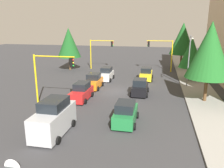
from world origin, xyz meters
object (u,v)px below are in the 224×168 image
at_px(tree_opposite_side, 69,43).
at_px(car_yellow, 146,74).
at_px(tree_roadside_far, 183,38).
at_px(car_black, 140,87).
at_px(tree_roadside_near, 210,50).
at_px(car_white, 106,74).
at_px(traffic_signal_far_left, 162,49).
at_px(car_green, 126,113).
at_px(traffic_signal_far_right, 100,49).
at_px(street_lamp_curbside, 189,56).
at_px(traffic_signal_near_right, 51,70).
at_px(car_orange, 94,82).
at_px(tree_roadside_mid, 192,53).
at_px(car_red, 82,92).
at_px(delivery_van_silver, 54,118).

distance_m(tree_opposite_side, car_yellow, 15.89).
relative_size(tree_roadside_far, car_black, 2.34).
height_order(tree_roadside_near, car_white, tree_roadside_near).
xyz_separation_m(traffic_signal_far_left, car_green, (23.31, -2.95, -3.09)).
distance_m(traffic_signal_far_right, tree_opposite_side, 5.81).
height_order(traffic_signal_far_right, car_yellow, traffic_signal_far_right).
bearing_deg(car_yellow, street_lamp_curbside, 59.13).
bearing_deg(car_green, tree_roadside_near, 133.27).
relative_size(tree_roadside_near, car_yellow, 2.18).
distance_m(traffic_signal_near_right, tree_roadside_far, 28.44).
relative_size(traffic_signal_near_right, car_orange, 1.39).
bearing_deg(traffic_signal_far_left, tree_roadside_near, 16.73).
bearing_deg(street_lamp_curbside, traffic_signal_far_left, -161.34).
xyz_separation_m(traffic_signal_near_right, tree_roadside_near, (-4.00, 16.14, 1.95)).
distance_m(street_lamp_curbside, tree_roadside_mid, 4.46).
height_order(car_red, car_orange, same).
relative_size(car_black, car_yellow, 0.93).
distance_m(traffic_signal_far_right, car_orange, 13.67).
distance_m(traffic_signal_far_left, car_yellow, 7.95).
distance_m(car_black, car_red, 7.13).
bearing_deg(tree_roadside_far, car_white, -44.24).
bearing_deg(car_orange, traffic_signal_near_right, -19.92).
bearing_deg(car_black, car_green, -3.22).
bearing_deg(traffic_signal_far_right, car_orange, 10.96).
height_order(delivery_van_silver, car_yellow, delivery_van_silver).
height_order(tree_opposite_side, car_yellow, tree_opposite_side).
relative_size(car_white, car_black, 1.02).
xyz_separation_m(tree_roadside_near, delivery_van_silver, (10.35, -12.96, -4.44)).
bearing_deg(car_black, car_white, -138.17).
bearing_deg(tree_roadside_mid, traffic_signal_near_right, -48.16).
height_order(traffic_signal_far_left, tree_roadside_mid, tree_roadside_mid).
relative_size(tree_roadside_far, car_white, 2.30).
height_order(traffic_signal_near_right, car_black, traffic_signal_near_right).
bearing_deg(car_green, street_lamp_curbside, 153.43).
distance_m(tree_roadside_far, car_red, 25.84).
xyz_separation_m(traffic_signal_far_right, car_white, (8.33, 3.17, -3.01)).
bearing_deg(delivery_van_silver, tree_opposite_side, -160.67).
bearing_deg(tree_roadside_near, car_white, -120.54).
relative_size(traffic_signal_far_right, car_red, 1.33).
height_order(traffic_signal_far_right, street_lamp_curbside, street_lamp_curbside).
xyz_separation_m(tree_roadside_far, car_white, (12.33, -12.00, -4.82)).
height_order(traffic_signal_near_right, traffic_signal_far_right, traffic_signal_far_right).
distance_m(tree_roadside_far, car_white, 17.87).
relative_size(traffic_signal_far_right, tree_opposite_side, 0.71).
relative_size(traffic_signal_near_right, car_yellow, 1.33).
bearing_deg(tree_roadside_near, tree_opposite_side, -123.07).
bearing_deg(tree_roadside_far, delivery_van_silver, -21.50).
bearing_deg(car_white, traffic_signal_far_right, -159.18).
xyz_separation_m(tree_opposite_side, car_yellow, (4.98, 14.50, -4.17)).
relative_size(traffic_signal_far_left, traffic_signal_far_right, 1.02).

